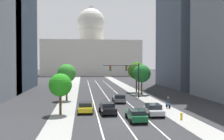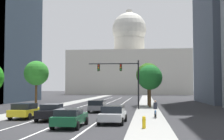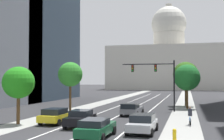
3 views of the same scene
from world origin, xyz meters
name	(u,v)px [view 1 (image 1 of 3)]	position (x,y,z in m)	size (l,w,h in m)	color
ground_plane	(101,88)	(0.00, 40.00, 0.00)	(400.00, 400.00, 0.00)	#2B2B2D
sidewalk_left	(72,91)	(-7.37, 35.00, 0.01)	(3.12, 130.00, 0.01)	gray
sidewalk_right	(131,90)	(7.37, 35.00, 0.01)	(3.12, 130.00, 0.01)	gray
lane_stripe_left	(92,95)	(-2.91, 25.00, 0.01)	(0.16, 90.00, 0.01)	white
lane_stripe_center	(106,95)	(0.00, 25.00, 0.01)	(0.16, 90.00, 0.01)	white
lane_stripe_right	(119,95)	(2.91, 25.00, 0.01)	(0.16, 90.00, 0.01)	white
capitol_building	(91,53)	(0.00, 113.89, 12.31)	(51.84, 24.85, 37.88)	beige
car_black	(108,108)	(-1.45, 5.41, 0.77)	(2.20, 4.67, 1.47)	black
car_gray	(119,98)	(1.44, 14.81, 0.77)	(2.26, 4.63, 1.48)	slate
car_yellow	(86,107)	(-4.37, 6.72, 0.76)	(2.22, 4.76, 1.47)	yellow
car_silver	(154,109)	(4.36, 3.64, 0.77)	(2.18, 4.32, 1.46)	#B2B5BA
car_green	(136,115)	(1.45, 0.69, 0.75)	(2.04, 4.66, 1.41)	#14512D
traffic_signal_mast	(128,73)	(3.95, 20.50, 4.86)	(7.07, 0.39, 6.77)	black
fire_hydrant	(181,116)	(6.95, 0.66, 0.46)	(0.26, 0.35, 0.91)	yellow
cyclist	(168,102)	(8.03, 8.61, 0.85)	(0.38, 1.70, 1.72)	black
street_tree_mid_left	(60,85)	(-7.68, 5.37, 3.90)	(3.03, 3.03, 5.45)	#51381E
street_tree_far_right	(142,74)	(7.76, 24.99, 4.52)	(3.81, 3.81, 6.45)	#51381E
street_tree_near_left	(67,73)	(-7.65, 18.20, 4.91)	(3.35, 3.35, 6.62)	#51381E
street_tree_near_right	(136,71)	(7.55, 29.38, 5.05)	(4.02, 4.02, 7.08)	#51381E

